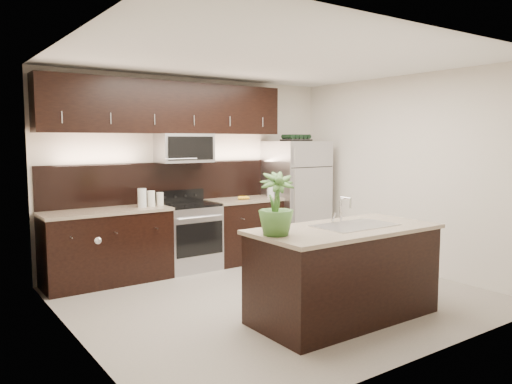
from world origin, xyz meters
TOP-DOWN VIEW (x-y plane):
  - ground at (0.00, 0.00)m, footprint 4.50×4.50m
  - room_walls at (-0.11, -0.04)m, footprint 4.52×4.02m
  - counter_run at (-0.46, 1.69)m, footprint 3.51×0.65m
  - upper_fixtures at (-0.43, 1.84)m, footprint 3.49×0.40m
  - island at (0.14, -0.94)m, footprint 1.96×0.96m
  - sink_faucet at (0.29, -0.93)m, footprint 0.84×0.50m
  - refrigerator at (1.63, 1.63)m, footprint 0.86×0.78m
  - wine_rack at (1.63, 1.63)m, footprint 0.44×0.27m
  - plant at (-0.69, -0.88)m, footprint 0.43×0.43m
  - canisters at (-0.85, 1.65)m, footprint 0.37×0.13m
  - french_press at (1.14, 1.64)m, footprint 0.12×0.12m
  - bananas at (0.55, 1.61)m, footprint 0.22×0.20m

SIDE VIEW (x-z plane):
  - ground at x=0.00m, z-range 0.00..0.00m
  - counter_run at x=-0.46m, z-range 0.00..0.94m
  - island at x=0.14m, z-range 0.00..0.94m
  - refrigerator at x=1.63m, z-range 0.00..1.79m
  - sink_faucet at x=0.29m, z-range 0.81..1.10m
  - bananas at x=0.55m, z-range 0.94..1.00m
  - canisters at x=-0.85m, z-range 0.93..1.17m
  - french_press at x=1.14m, z-range 0.90..1.23m
  - plant at x=-0.69m, z-range 0.94..1.52m
  - room_walls at x=-0.11m, z-range 0.34..3.05m
  - wine_rack at x=1.63m, z-range 1.79..1.89m
  - upper_fixtures at x=-0.43m, z-range 1.31..2.97m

